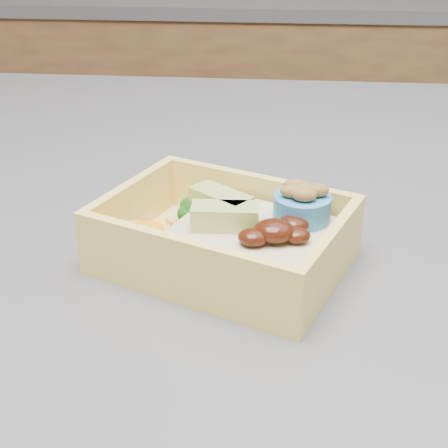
{
  "coord_description": "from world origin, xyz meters",
  "views": [
    {
      "loc": [
        0.12,
        -0.56,
        1.15
      ],
      "look_at": [
        0.08,
        -0.19,
        0.95
      ],
      "focal_mm": 50.0,
      "sensor_mm": 36.0,
      "label": 1
    }
  ],
  "objects": [
    {
      "name": "bento_box",
      "position": [
        0.09,
        -0.19,
        0.94
      ],
      "size": [
        0.19,
        0.17,
        0.06
      ],
      "rotation": [
        0.0,
        0.0,
        -0.39
      ],
      "color": "#F5D465",
      "rests_on": "island"
    },
    {
      "name": "back_cabinets",
      "position": [
        0.0,
        1.23,
        0.89
      ],
      "size": [
        3.2,
        0.62,
        2.3
      ],
      "color": "brown",
      "rests_on": "ground"
    }
  ]
}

